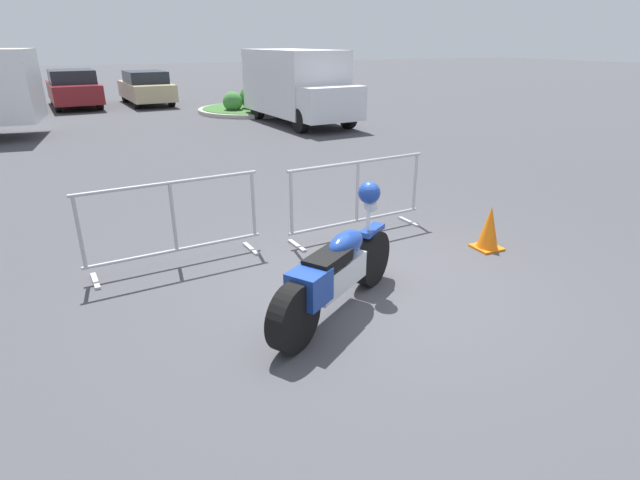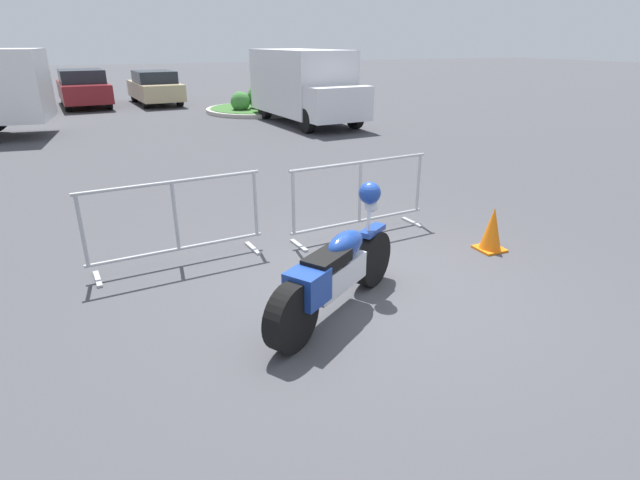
{
  "view_description": "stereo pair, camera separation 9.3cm",
  "coord_description": "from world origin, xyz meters",
  "px_view_note": "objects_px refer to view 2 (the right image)",
  "views": [
    {
      "loc": [
        -2.64,
        -4.3,
        2.6
      ],
      "look_at": [
        -0.58,
        0.1,
        0.65
      ],
      "focal_mm": 28.0,
      "sensor_mm": 36.0,
      "label": 1
    },
    {
      "loc": [
        -2.55,
        -4.34,
        2.6
      ],
      "look_at": [
        -0.58,
        0.1,
        0.65
      ],
      "focal_mm": 28.0,
      "sensor_mm": 36.0,
      "label": 2
    }
  ],
  "objects_px": {
    "delivery_van": "(304,84)",
    "motorcycle": "(336,271)",
    "crowd_barrier_far": "(360,197)",
    "parked_car_yellow": "(4,92)",
    "traffic_cone": "(492,229)",
    "parked_car_tan": "(155,87)",
    "parked_car_maroon": "(83,88)",
    "pedestrian": "(317,77)",
    "crowd_barrier_near": "(176,222)"
  },
  "relations": [
    {
      "from": "motorcycle",
      "to": "parked_car_tan",
      "type": "xyz_separation_m",
      "value": [
        0.6,
        19.27,
        0.23
      ]
    },
    {
      "from": "parked_car_maroon",
      "to": "motorcycle",
      "type": "bearing_deg",
      "value": -178.18
    },
    {
      "from": "crowd_barrier_far",
      "to": "parked_car_tan",
      "type": "bearing_deg",
      "value": 92.16
    },
    {
      "from": "parked_car_yellow",
      "to": "pedestrian",
      "type": "bearing_deg",
      "value": -95.28
    },
    {
      "from": "parked_car_maroon",
      "to": "traffic_cone",
      "type": "height_order",
      "value": "parked_car_maroon"
    },
    {
      "from": "delivery_van",
      "to": "parked_car_tan",
      "type": "distance_m",
      "value": 8.4
    },
    {
      "from": "delivery_van",
      "to": "traffic_cone",
      "type": "distance_m",
      "value": 11.41
    },
    {
      "from": "delivery_van",
      "to": "motorcycle",
      "type": "bearing_deg",
      "value": -25.28
    },
    {
      "from": "motorcycle",
      "to": "parked_car_yellow",
      "type": "distance_m",
      "value": 19.91
    },
    {
      "from": "motorcycle",
      "to": "traffic_cone",
      "type": "relative_size",
      "value": 3.23
    },
    {
      "from": "pedestrian",
      "to": "parked_car_maroon",
      "type": "bearing_deg",
      "value": 53.81
    },
    {
      "from": "delivery_van",
      "to": "parked_car_tan",
      "type": "bearing_deg",
      "value": -156.66
    },
    {
      "from": "crowd_barrier_near",
      "to": "parked_car_maroon",
      "type": "relative_size",
      "value": 0.48
    },
    {
      "from": "parked_car_tan",
      "to": "parked_car_yellow",
      "type": "bearing_deg",
      "value": 85.48
    },
    {
      "from": "crowd_barrier_near",
      "to": "traffic_cone",
      "type": "bearing_deg",
      "value": -17.59
    },
    {
      "from": "crowd_barrier_near",
      "to": "parked_car_yellow",
      "type": "bearing_deg",
      "value": 102.23
    },
    {
      "from": "crowd_barrier_far",
      "to": "delivery_van",
      "type": "distance_m",
      "value": 10.53
    },
    {
      "from": "traffic_cone",
      "to": "parked_car_yellow",
      "type": "bearing_deg",
      "value": 112.24
    },
    {
      "from": "crowd_barrier_far",
      "to": "parked_car_tan",
      "type": "xyz_separation_m",
      "value": [
        -0.66,
        17.41,
        0.15
      ]
    },
    {
      "from": "motorcycle",
      "to": "parked_car_yellow",
      "type": "xyz_separation_m",
      "value": [
        -5.03,
        19.26,
        0.24
      ]
    },
    {
      "from": "traffic_cone",
      "to": "pedestrian",
      "type": "bearing_deg",
      "value": 73.15
    },
    {
      "from": "parked_car_maroon",
      "to": "traffic_cone",
      "type": "bearing_deg",
      "value": -170.42
    },
    {
      "from": "crowd_barrier_near",
      "to": "traffic_cone",
      "type": "xyz_separation_m",
      "value": [
        3.84,
        -1.22,
        -0.26
      ]
    },
    {
      "from": "traffic_cone",
      "to": "crowd_barrier_far",
      "type": "bearing_deg",
      "value": 137.35
    },
    {
      "from": "parked_car_tan",
      "to": "pedestrian",
      "type": "xyz_separation_m",
      "value": [
        7.57,
        -0.16,
        0.22
      ]
    },
    {
      "from": "motorcycle",
      "to": "crowd_barrier_near",
      "type": "relative_size",
      "value": 0.88
    },
    {
      "from": "pedestrian",
      "to": "parked_car_tan",
      "type": "bearing_deg",
      "value": 55.21
    },
    {
      "from": "motorcycle",
      "to": "crowd_barrier_far",
      "type": "height_order",
      "value": "motorcycle"
    },
    {
      "from": "delivery_van",
      "to": "parked_car_yellow",
      "type": "bearing_deg",
      "value": -132.27
    },
    {
      "from": "motorcycle",
      "to": "parked_car_tan",
      "type": "height_order",
      "value": "parked_car_tan"
    },
    {
      "from": "motorcycle",
      "to": "crowd_barrier_far",
      "type": "xyz_separation_m",
      "value": [
        1.26,
        1.86,
        0.09
      ]
    },
    {
      "from": "pedestrian",
      "to": "traffic_cone",
      "type": "relative_size",
      "value": 2.86
    },
    {
      "from": "motorcycle",
      "to": "parked_car_maroon",
      "type": "xyz_separation_m",
      "value": [
        -2.21,
        19.58,
        0.29
      ]
    },
    {
      "from": "crowd_barrier_far",
      "to": "crowd_barrier_near",
      "type": "bearing_deg",
      "value": 180.0
    },
    {
      "from": "crowd_barrier_far",
      "to": "pedestrian",
      "type": "height_order",
      "value": "pedestrian"
    },
    {
      "from": "crowd_barrier_far",
      "to": "parked_car_tan",
      "type": "distance_m",
      "value": 17.42
    },
    {
      "from": "delivery_van",
      "to": "parked_car_yellow",
      "type": "xyz_separation_m",
      "value": [
        -9.54,
        7.41,
        -0.54
      ]
    },
    {
      "from": "crowd_barrier_far",
      "to": "parked_car_yellow",
      "type": "height_order",
      "value": "parked_car_yellow"
    },
    {
      "from": "crowd_barrier_near",
      "to": "traffic_cone",
      "type": "relative_size",
      "value": 3.67
    },
    {
      "from": "parked_car_tan",
      "to": "traffic_cone",
      "type": "height_order",
      "value": "parked_car_tan"
    },
    {
      "from": "pedestrian",
      "to": "motorcycle",
      "type": "bearing_deg",
      "value": 123.26
    },
    {
      "from": "parked_car_yellow",
      "to": "crowd_barrier_near",
      "type": "bearing_deg",
      "value": -172.4
    },
    {
      "from": "parked_car_yellow",
      "to": "crowd_barrier_far",
      "type": "bearing_deg",
      "value": -164.75
    },
    {
      "from": "crowd_barrier_far",
      "to": "parked_car_tan",
      "type": "relative_size",
      "value": 0.52
    },
    {
      "from": "parked_car_yellow",
      "to": "delivery_van",
      "type": "bearing_deg",
      "value": -132.45
    },
    {
      "from": "parked_car_maroon",
      "to": "parked_car_tan",
      "type": "xyz_separation_m",
      "value": [
        2.82,
        -0.31,
        -0.05
      ]
    },
    {
      "from": "parked_car_tan",
      "to": "crowd_barrier_near",
      "type": "bearing_deg",
      "value": 169.27
    },
    {
      "from": "traffic_cone",
      "to": "motorcycle",
      "type": "bearing_deg",
      "value": -166.03
    },
    {
      "from": "crowd_barrier_near",
      "to": "pedestrian",
      "type": "height_order",
      "value": "pedestrian"
    },
    {
      "from": "crowd_barrier_far",
      "to": "traffic_cone",
      "type": "xyz_separation_m",
      "value": [
        1.32,
        -1.22,
        -0.26
      ]
    }
  ]
}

